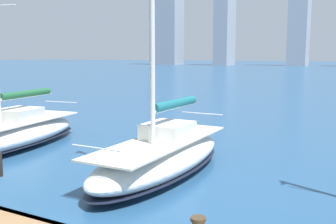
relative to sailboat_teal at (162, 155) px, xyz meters
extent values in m
cube|color=#473828|center=(-0.05, 5.79, -0.14)|extent=(28.00, 0.16, 0.10)
cube|color=#999EA8|center=(23.76, -152.92, 19.81)|extent=(7.36, 8.77, 41.00)
cube|color=#9399A3|center=(52.68, -146.75, 16.15)|extent=(6.09, 10.53, 33.69)
cube|color=#9196A0|center=(80.61, -147.19, 16.73)|extent=(12.99, 9.33, 34.85)
ellipsoid|color=white|center=(0.00, 0.03, -0.12)|extent=(2.50, 7.80, 1.16)
ellipsoid|color=black|center=(0.00, 0.03, -0.43)|extent=(2.52, 7.84, 0.10)
cube|color=beige|center=(0.00, 0.03, 0.49)|extent=(2.06, 6.86, 0.06)
cube|color=silver|center=(0.00, -0.43, 0.80)|extent=(1.48, 1.72, 0.55)
cylinder|color=silver|center=(0.00, 0.62, 4.83)|extent=(0.16, 0.16, 8.62)
cylinder|color=silver|center=(0.01, -1.02, 1.57)|extent=(0.14, 3.27, 0.12)
cylinder|color=#19606B|center=(0.01, -1.02, 1.69)|extent=(0.34, 3.01, 0.32)
cylinder|color=silver|center=(-0.02, 3.61, 1.01)|extent=(1.60, 0.05, 0.04)
cylinder|color=silver|center=(0.02, -3.47, 1.01)|extent=(1.84, 0.05, 0.04)
ellipsoid|color=white|center=(7.92, -0.23, -0.14)|extent=(3.82, 8.74, 1.11)
ellipsoid|color=black|center=(7.92, -0.23, -0.44)|extent=(3.84, 8.78, 0.10)
cube|color=beige|center=(7.92, -0.23, 0.45)|extent=(3.21, 7.67, 0.06)
cube|color=silver|center=(7.99, -0.73, 0.76)|extent=(1.83, 2.07, 0.55)
cylinder|color=silver|center=(8.09, -1.35, 1.53)|extent=(0.64, 3.53, 0.12)
cylinder|color=#1E5633|center=(8.09, -1.35, 1.65)|extent=(0.79, 3.28, 0.32)
cylinder|color=silver|center=(8.47, -3.99, 0.97)|extent=(1.95, 0.33, 0.04)
cylinder|color=black|center=(0.95, 5.81, 0.97)|extent=(0.09, 0.09, 0.56)
cylinder|color=#423323|center=(-4.07, 6.01, 0.79)|extent=(0.26, 0.26, 0.06)
camera|label=1|loc=(-6.56, 11.60, 3.44)|focal=42.00mm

